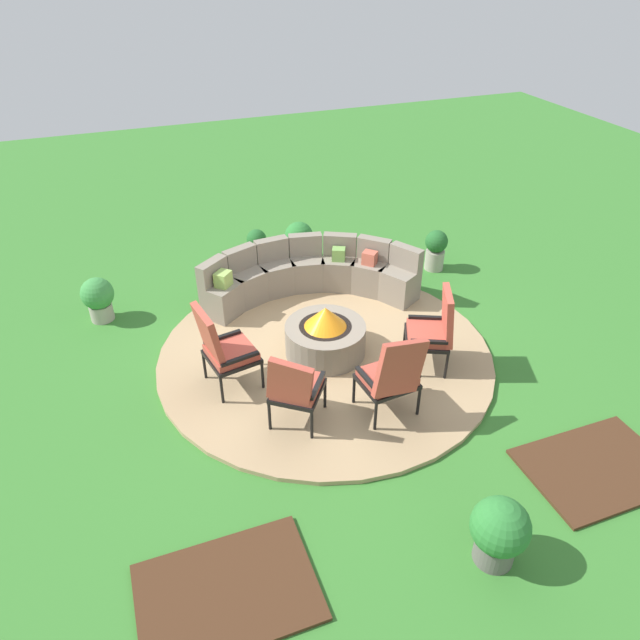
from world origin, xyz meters
TOP-DOWN VIEW (x-y plane):
  - ground_plane at (0.00, 0.00)m, footprint 24.00×24.00m
  - patio_circle at (0.00, 0.00)m, footprint 4.43×4.43m
  - mulch_bed_left at (-1.99, -2.86)m, footprint 1.53×1.08m
  - mulch_bed_right at (1.99, -2.86)m, footprint 1.53×1.08m
  - fire_pit at (0.00, 0.00)m, footprint 1.06×1.06m
  - curved_stone_bench at (0.29, 1.47)m, footprint 3.24×1.45m
  - lounge_chair_front_left at (-1.38, -0.21)m, footprint 0.72×0.68m
  - lounge_chair_front_right at (-0.79, -1.14)m, footprint 0.76×0.79m
  - lounge_chair_back_left at (0.28, -1.36)m, footprint 0.68×0.60m
  - lounge_chair_back_right at (1.19, -0.71)m, footprint 0.74×0.76m
  - potted_plant_0 at (0.34, -3.37)m, footprint 0.53×0.53m
  - potted_plant_1 at (-0.11, 3.02)m, footprint 0.34×0.34m
  - potted_plant_2 at (-2.74, 1.97)m, footprint 0.47×0.47m
  - potted_plant_3 at (2.58, 1.63)m, footprint 0.37×0.37m
  - potted_plant_4 at (0.55, 2.70)m, footprint 0.49×0.49m

SIDE VIEW (x-z plane):
  - ground_plane at x=0.00m, z-range 0.00..0.00m
  - mulch_bed_left at x=-1.99m, z-range 0.00..0.04m
  - mulch_bed_right at x=1.99m, z-range 0.00..0.04m
  - patio_circle at x=0.00m, z-range 0.00..0.06m
  - potted_plant_1 at x=-0.11m, z-range 0.02..0.56m
  - fire_pit at x=0.00m, z-range -0.02..0.68m
  - potted_plant_2 at x=-2.74m, z-range 0.03..0.70m
  - potted_plant_3 at x=2.58m, z-range 0.03..0.72m
  - potted_plant_4 at x=0.55m, z-range 0.03..0.73m
  - potted_plant_0 at x=0.34m, z-range 0.03..0.75m
  - curved_stone_bench at x=0.29m, z-range -0.02..0.81m
  - lounge_chair_front_right at x=-0.79m, z-range 0.08..1.10m
  - lounge_chair_back_right at x=1.19m, z-range 0.08..1.17m
  - lounge_chair_back_left at x=0.28m, z-range 0.06..1.19m
  - lounge_chair_front_left at x=-1.38m, z-range 0.06..1.22m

